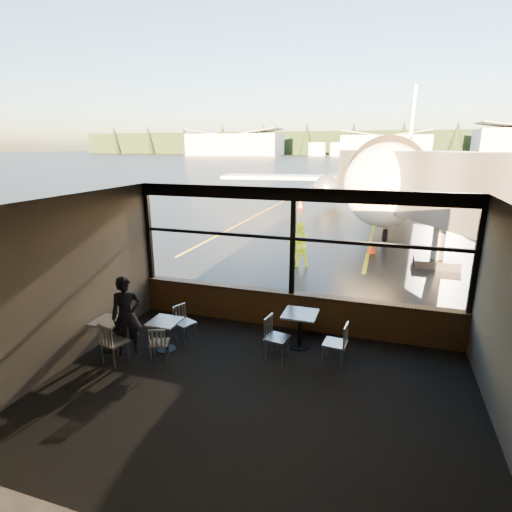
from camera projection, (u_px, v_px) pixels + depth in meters
The scene contains 31 objects.
ground_plane at pixel (381, 161), 120.16m from camera, with size 520.00×520.00×0.00m, color black.
carpet_floor at pixel (254, 394), 7.35m from camera, with size 8.00×6.00×0.01m, color black.
ceiling at pixel (253, 206), 6.42m from camera, with size 8.00×6.00×0.04m, color #38332D.
wall_left at pixel (66, 283), 8.08m from camera, with size 0.04×6.00×3.50m, color #4C463C.
wall_back at pixel (163, 413), 4.14m from camera, with size 8.00×0.04×3.50m, color #4C463C.
window_sill at pixel (291, 311), 9.99m from camera, with size 8.00×0.28×0.90m, color #4A2E16.
window_header at pixel (294, 194), 9.22m from camera, with size 8.00×0.18×0.30m, color black.
mullion_left at pixel (149, 232), 10.69m from camera, with size 0.12×0.12×2.60m, color black.
mullion_centre at pixel (293, 243), 9.52m from camera, with size 0.12×0.12×2.60m, color black.
mullion_right at pixel (477, 256), 8.35m from camera, with size 0.12×0.12×2.60m, color black.
window_transom at pixel (293, 239), 9.50m from camera, with size 8.00×0.10×0.08m, color black.
airliner at pixel (405, 135), 28.02m from camera, with size 28.19×33.83×10.34m, color white, non-canonical shape.
jet_bridge at pixel (434, 204), 13.40m from camera, with size 9.57×11.69×5.10m, color #2F2F31, non-canonical shape.
cafe_table_near at pixel (300, 330), 9.02m from camera, with size 0.75×0.75×0.82m, color #9E9891, non-canonical shape.
cafe_table_mid at pixel (166, 335), 8.88m from camera, with size 0.65×0.65×0.71m, color #9F9A92, non-canonical shape.
cafe_table_left at pixel (110, 335), 8.92m from camera, with size 0.64×0.64×0.70m, color #ACA89E, non-canonical shape.
chair_near_e at pixel (335, 344), 8.26m from camera, with size 0.52×0.52×0.95m, color beige, non-canonical shape.
chair_near_w at pixel (277, 338), 8.47m from camera, with size 0.53×0.53×0.97m, color #B0AA9F, non-canonical shape.
chair_mid_s at pixel (159, 343), 8.44m from camera, with size 0.44×0.44×0.80m, color #B4B0A3, non-canonical shape.
chair_mid_w at pixel (185, 323), 9.33m from camera, with size 0.46×0.46×0.85m, color #B6B1A4, non-canonical shape.
chair_left_s at pixel (114, 343), 8.31m from camera, with size 0.52×0.52×0.95m, color #B6B0A4, non-canonical shape.
passenger at pixel (127, 316), 8.64m from camera, with size 0.64×0.42×1.76m, color black.
ground_crew at pixel (299, 244), 15.02m from camera, with size 0.82×0.64×1.70m, color #BFF219.
cone_nose at pixel (372, 247), 17.03m from camera, with size 0.41×0.41×0.57m, color orange.
cone_wing at pixel (300, 204), 29.62m from camera, with size 0.40×0.40×0.56m, color #E85507.
hangar_left at pixel (235, 144), 194.49m from camera, with size 45.00×18.00×11.00m, color silver, non-canonical shape.
hangar_mid at pixel (385, 145), 178.44m from camera, with size 38.00×15.00×10.00m, color silver, non-canonical shape.
fuel_tank_a at pixel (317, 149), 185.12m from camera, with size 8.00×8.00×6.00m, color silver.
fuel_tank_b at pixel (339, 149), 182.15m from camera, with size 8.00×8.00×6.00m, color silver.
fuel_tank_c at pixel (361, 149), 179.19m from camera, with size 8.00×8.00×6.00m, color silver.
treeline at pixel (386, 143), 201.10m from camera, with size 360.00×3.00×12.00m, color black.
Camera 1 is at (2.01, -9.08, 4.43)m, focal length 28.00 mm.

